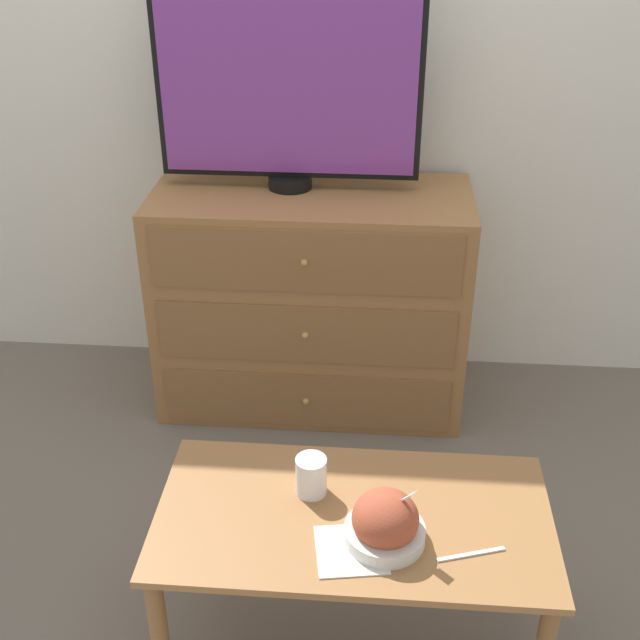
# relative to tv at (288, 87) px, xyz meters

# --- Properties ---
(ground_plane) EXTENTS (12.00, 12.00, 0.00)m
(ground_plane) POSITION_rel_tv_xyz_m (-0.06, 0.22, -1.19)
(ground_plane) COLOR #70665B
(wall_back) EXTENTS (12.00, 0.05, 2.60)m
(wall_back) POSITION_rel_tv_xyz_m (-0.06, 0.25, 0.11)
(wall_back) COLOR white
(wall_back) RESTS_ON ground_plane
(dresser) EXTENTS (1.12, 0.52, 0.84)m
(dresser) POSITION_rel_tv_xyz_m (0.08, -0.06, -0.77)
(dresser) COLOR #9E6B3D
(dresser) RESTS_ON ground_plane
(tv) EXTENTS (0.90, 0.15, 0.68)m
(tv) POSITION_rel_tv_xyz_m (0.00, 0.00, 0.00)
(tv) COLOR black
(tv) RESTS_ON dresser
(coffee_table) EXTENTS (0.98, 0.51, 0.44)m
(coffee_table) POSITION_rel_tv_xyz_m (0.28, -1.20, -0.81)
(coffee_table) COLOR #9E6B3D
(coffee_table) RESTS_ON ground_plane
(takeout_bowl) EXTENTS (0.19, 0.19, 0.17)m
(takeout_bowl) POSITION_rel_tv_xyz_m (0.36, -1.28, -0.69)
(takeout_bowl) COLOR silver
(takeout_bowl) RESTS_ON coffee_table
(drink_cup) EXTENTS (0.08, 0.08, 0.11)m
(drink_cup) POSITION_rel_tv_xyz_m (0.17, -1.13, -0.70)
(drink_cup) COLOR white
(drink_cup) RESTS_ON coffee_table
(napkin) EXTENTS (0.19, 0.19, 0.00)m
(napkin) POSITION_rel_tv_xyz_m (0.28, -1.32, -0.74)
(napkin) COLOR silver
(napkin) RESTS_ON coffee_table
(knife) EXTENTS (0.16, 0.06, 0.01)m
(knife) POSITION_rel_tv_xyz_m (0.56, -1.31, -0.74)
(knife) COLOR white
(knife) RESTS_ON coffee_table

